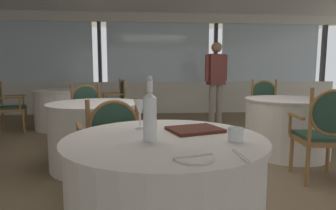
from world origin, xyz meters
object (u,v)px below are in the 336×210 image
object	(u,v)px
diner_person_0	(216,78)
wine_glass	(140,108)
water_tumbler	(236,135)
dining_chair_2_1	(87,111)
water_bottle	(150,115)
menu_book	(195,129)
dining_chair_1_1	(265,104)
dining_chair_2_0	(111,142)
side_plate	(194,158)
dining_chair_0_1	(7,103)
dining_chair_1_0	(325,128)
dining_chair_0_0	(117,99)

from	to	relation	value
diner_person_0	wine_glass	bearing A→B (deg)	142.59
water_tumbler	diner_person_0	distance (m)	4.51
dining_chair_2_1	diner_person_0	world-z (taller)	diner_person_0
water_bottle	menu_book	size ratio (longest dim) A/B	1.12
wine_glass	dining_chair_1_1	bearing A→B (deg)	53.19
wine_glass	dining_chair_2_0	distance (m)	0.76
dining_chair_2_0	dining_chair_2_1	world-z (taller)	dining_chair_2_1
wine_glass	diner_person_0	world-z (taller)	diner_person_0
water_bottle	dining_chair_2_0	distance (m)	1.04
dining_chair_1_1	water_bottle	bearing A→B (deg)	-25.73
side_plate	dining_chair_2_0	distance (m)	1.36
dining_chair_0_1	dining_chair_2_0	xyz separation A→B (m)	(2.28, -3.02, -0.02)
dining_chair_1_1	dining_chair_0_1	bearing A→B (deg)	-92.53
water_tumbler	dining_chair_2_0	size ratio (longest dim) A/B	0.09
water_bottle	menu_book	distance (m)	0.37
dining_chair_0_1	diner_person_0	size ratio (longest dim) A/B	0.55
dining_chair_0_1	diner_person_0	bearing A→B (deg)	-10.71
dining_chair_1_0	diner_person_0	size ratio (longest dim) A/B	0.56
dining_chair_1_0	dining_chair_2_1	size ratio (longest dim) A/B	1.04
water_bottle	dining_chair_2_1	distance (m)	2.95
menu_book	dining_chair_2_0	size ratio (longest dim) A/B	0.34
side_plate	wine_glass	distance (m)	0.69
water_tumbler	dining_chair_1_0	bearing A→B (deg)	41.90
side_plate	dining_chair_0_1	bearing A→B (deg)	123.04
diner_person_0	dining_chair_0_0	bearing A→B (deg)	68.49
side_plate	dining_chair_1_0	bearing A→B (deg)	42.45
dining_chair_0_0	diner_person_0	world-z (taller)	diner_person_0
wine_glass	dining_chair_2_0	bearing A→B (deg)	113.09
water_tumbler	diner_person_0	xyz separation A→B (m)	(1.04, 4.39, 0.19)
side_plate	diner_person_0	bearing A→B (deg)	74.26
diner_person_0	dining_chair_0_1	bearing A→B (deg)	79.07
water_tumbler	dining_chair_0_1	world-z (taller)	dining_chair_0_1
side_plate	diner_person_0	xyz separation A→B (m)	(1.31, 4.66, 0.23)
wine_glass	dining_chair_2_0	size ratio (longest dim) A/B	0.20
water_bottle	dining_chair_2_1	world-z (taller)	water_bottle
dining_chair_0_0	side_plate	bearing A→B (deg)	82.99
dining_chair_1_0	dining_chair_1_1	bearing A→B (deg)	0.00
dining_chair_2_1	dining_chair_0_1	bearing A→B (deg)	-141.36
menu_book	dining_chair_2_0	bearing A→B (deg)	112.43
dining_chair_2_1	dining_chair_1_0	bearing A→B (deg)	41.15
dining_chair_2_1	dining_chair_0_0	bearing A→B (deg)	153.14
dining_chair_1_1	wine_glass	bearing A→B (deg)	-29.27
side_plate	dining_chair_1_0	xyz separation A→B (m)	(1.61, 1.47, -0.21)
diner_person_0	dining_chair_1_0	bearing A→B (deg)	168.85
dining_chair_0_0	diner_person_0	xyz separation A→B (m)	(2.09, -0.19, 0.45)
dining_chair_0_0	dining_chair_1_1	bearing A→B (deg)	135.91
wine_glass	dining_chair_0_1	bearing A→B (deg)	125.00
water_tumbler	dining_chair_1_0	size ratio (longest dim) A/B	0.08
menu_book	water_tumbler	bearing A→B (deg)	-75.55
dining_chair_0_1	dining_chair_1_1	xyz separation A→B (m)	(4.64, -0.83, 0.03)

